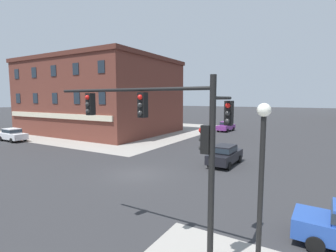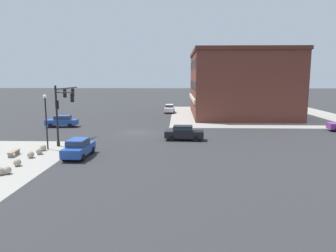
# 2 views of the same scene
# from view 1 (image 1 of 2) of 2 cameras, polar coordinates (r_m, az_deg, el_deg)

# --- Properties ---
(ground_plane) EXTENTS (320.00, 320.00, 0.00)m
(ground_plane) POSITION_cam_1_polar(r_m,az_deg,el_deg) (19.18, -6.96, -10.78)
(ground_plane) COLOR #2D2D30
(sidewalk_far_corner) EXTENTS (32.00, 32.00, 0.02)m
(sidewalk_far_corner) POSITION_cam_1_polar(r_m,az_deg,el_deg) (46.87, -11.71, -0.75)
(sidewalk_far_corner) COLOR gray
(sidewalk_far_corner) RESTS_ON ground
(traffic_signal_main) EXTENTS (7.01, 2.09, 6.33)m
(traffic_signal_main) POSITION_cam_1_polar(r_m,az_deg,el_deg) (8.70, 1.99, -2.79)
(traffic_signal_main) COLOR black
(traffic_signal_main) RESTS_ON ground
(street_lamp_corner_near) EXTENTS (0.36, 0.36, 5.49)m
(street_lamp_corner_near) POSITION_cam_1_polar(r_m,az_deg,el_deg) (7.32, 20.32, -11.40)
(street_lamp_corner_near) COLOR black
(street_lamp_corner_near) RESTS_ON ground
(car_main_northbound_far) EXTENTS (2.18, 4.54, 1.68)m
(car_main_northbound_far) POSITION_cam_1_polar(r_m,az_deg,el_deg) (44.41, 12.98, 0.03)
(car_main_northbound_far) COLOR #7A3389
(car_main_northbound_far) RESTS_ON ground
(car_main_southbound_near) EXTENTS (4.47, 2.03, 1.68)m
(car_main_southbound_near) POSITION_cam_1_polar(r_m,az_deg,el_deg) (38.98, -31.71, -1.60)
(car_main_southbound_near) COLOR silver
(car_main_southbound_near) RESTS_ON ground
(car_main_southbound_far) EXTENTS (2.04, 4.48, 1.68)m
(car_main_southbound_far) POSITION_cam_1_polar(r_m,az_deg,el_deg) (21.99, 12.72, -6.21)
(car_main_southbound_far) COLOR black
(car_main_southbound_far) RESTS_ON ground
(storefront_block_near_corner) EXTENTS (22.93, 17.71, 11.86)m
(storefront_block_near_corner) POSITION_cam_1_polar(r_m,az_deg,el_deg) (44.26, -15.04, 6.47)
(storefront_block_near_corner) COLOR brown
(storefront_block_near_corner) RESTS_ON ground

